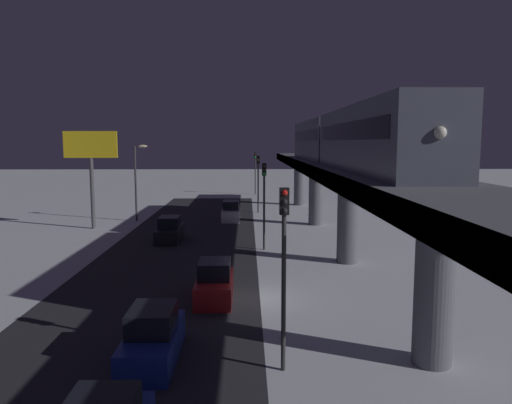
{
  "coord_description": "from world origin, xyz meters",
  "views": [
    {
      "loc": [
        0.31,
        24.26,
        7.92
      ],
      "look_at": [
        -0.48,
        -19.0,
        2.64
      ],
      "focal_mm": 34.54,
      "sensor_mm": 36.0,
      "label": 1
    }
  ],
  "objects_px": {
    "sedan_black": "(170,231)",
    "traffic_light_distant": "(255,167)",
    "sedan_red": "(215,283)",
    "commercial_billboard": "(91,154)",
    "traffic_light_far": "(258,175)",
    "traffic_light_mid": "(264,193)",
    "sedan_blue_2": "(153,339)",
    "sedan_white": "(231,212)",
    "traffic_light_near": "(284,253)",
    "subway_train": "(340,139)"
  },
  "relations": [
    {
      "from": "subway_train",
      "to": "traffic_light_far",
      "type": "relative_size",
      "value": 5.76
    },
    {
      "from": "sedan_black",
      "to": "sedan_blue_2",
      "type": "xyz_separation_m",
      "value": [
        -2.8,
        21.91,
        -0.0
      ]
    },
    {
      "from": "traffic_light_near",
      "to": "sedan_white",
      "type": "bearing_deg",
      "value": -85.05
    },
    {
      "from": "sedan_black",
      "to": "traffic_light_mid",
      "type": "distance_m",
      "value": 8.93
    },
    {
      "from": "traffic_light_near",
      "to": "commercial_billboard",
      "type": "height_order",
      "value": "commercial_billboard"
    },
    {
      "from": "sedan_red",
      "to": "traffic_light_distant",
      "type": "distance_m",
      "value": 50.41
    },
    {
      "from": "sedan_red",
      "to": "sedan_blue_2",
      "type": "xyz_separation_m",
      "value": [
        1.8,
        7.04,
        -0.0
      ]
    },
    {
      "from": "traffic_light_near",
      "to": "sedan_blue_2",
      "type": "bearing_deg",
      "value": -11.15
    },
    {
      "from": "traffic_light_near",
      "to": "commercial_billboard",
      "type": "xyz_separation_m",
      "value": [
        15.41,
        -28.67,
        2.63
      ]
    },
    {
      "from": "sedan_red",
      "to": "traffic_light_distant",
      "type": "height_order",
      "value": "traffic_light_distant"
    },
    {
      "from": "sedan_red",
      "to": "commercial_billboard",
      "type": "relative_size",
      "value": 0.49
    },
    {
      "from": "subway_train",
      "to": "traffic_light_near",
      "type": "relative_size",
      "value": 5.76
    },
    {
      "from": "sedan_red",
      "to": "traffic_light_far",
      "type": "height_order",
      "value": "traffic_light_far"
    },
    {
      "from": "traffic_light_near",
      "to": "traffic_light_mid",
      "type": "distance_m",
      "value": 19.39
    },
    {
      "from": "sedan_red",
      "to": "commercial_billboard",
      "type": "xyz_separation_m",
      "value": [
        12.51,
        -20.7,
        6.03
      ]
    },
    {
      "from": "sedan_blue_2",
      "to": "traffic_light_far",
      "type": "height_order",
      "value": "traffic_light_far"
    },
    {
      "from": "traffic_light_distant",
      "to": "sedan_red",
      "type": "bearing_deg",
      "value": 86.69
    },
    {
      "from": "sedan_black",
      "to": "traffic_light_distant",
      "type": "height_order",
      "value": "traffic_light_distant"
    },
    {
      "from": "sedan_white",
      "to": "sedan_blue_2",
      "type": "distance_m",
      "value": 32.63
    },
    {
      "from": "sedan_white",
      "to": "sedan_black",
      "type": "xyz_separation_m",
      "value": [
        4.6,
        10.67,
        0.0
      ]
    },
    {
      "from": "sedan_blue_2",
      "to": "traffic_light_far",
      "type": "relative_size",
      "value": 0.71
    },
    {
      "from": "traffic_light_distant",
      "to": "commercial_billboard",
      "type": "xyz_separation_m",
      "value": [
        15.41,
        29.51,
        2.63
      ]
    },
    {
      "from": "traffic_light_far",
      "to": "sedan_blue_2",
      "type": "bearing_deg",
      "value": 82.92
    },
    {
      "from": "sedan_white",
      "to": "traffic_light_far",
      "type": "xyz_separation_m",
      "value": [
        -2.9,
        -5.28,
        3.4
      ]
    },
    {
      "from": "sedan_blue_2",
      "to": "traffic_light_distant",
      "type": "xyz_separation_m",
      "value": [
        -4.7,
        -57.25,
        3.4
      ]
    },
    {
      "from": "sedan_red",
      "to": "sedan_white",
      "type": "bearing_deg",
      "value": 90.0
    },
    {
      "from": "traffic_light_near",
      "to": "traffic_light_distant",
      "type": "distance_m",
      "value": 58.18
    },
    {
      "from": "sedan_blue_2",
      "to": "traffic_light_near",
      "type": "xyz_separation_m",
      "value": [
        -4.7,
        0.93,
        3.4
      ]
    },
    {
      "from": "sedan_red",
      "to": "sedan_black",
      "type": "height_order",
      "value": "same"
    },
    {
      "from": "sedan_blue_2",
      "to": "commercial_billboard",
      "type": "relative_size",
      "value": 0.51
    },
    {
      "from": "sedan_red",
      "to": "traffic_light_distant",
      "type": "bearing_deg",
      "value": 86.69
    },
    {
      "from": "sedan_red",
      "to": "sedan_blue_2",
      "type": "bearing_deg",
      "value": -104.34
    },
    {
      "from": "sedan_red",
      "to": "traffic_light_mid",
      "type": "bearing_deg",
      "value": 75.76
    },
    {
      "from": "traffic_light_distant",
      "to": "traffic_light_far",
      "type": "bearing_deg",
      "value": 90.0
    },
    {
      "from": "sedan_black",
      "to": "traffic_light_far",
      "type": "height_order",
      "value": "traffic_light_far"
    },
    {
      "from": "sedan_red",
      "to": "traffic_light_mid",
      "type": "distance_m",
      "value": 12.27
    },
    {
      "from": "sedan_white",
      "to": "subway_train",
      "type": "bearing_deg",
      "value": -60.49
    },
    {
      "from": "sedan_black",
      "to": "traffic_light_mid",
      "type": "xyz_separation_m",
      "value": [
        -7.5,
        3.45,
        3.4
      ]
    },
    {
      "from": "traffic_light_near",
      "to": "traffic_light_distant",
      "type": "height_order",
      "value": "same"
    },
    {
      "from": "sedan_red",
      "to": "traffic_light_near",
      "type": "distance_m",
      "value": 9.14
    },
    {
      "from": "traffic_light_far",
      "to": "traffic_light_distant",
      "type": "height_order",
      "value": "same"
    },
    {
      "from": "sedan_white",
      "to": "traffic_light_far",
      "type": "relative_size",
      "value": 0.73
    },
    {
      "from": "traffic_light_far",
      "to": "traffic_light_near",
      "type": "bearing_deg",
      "value": 90.0
    },
    {
      "from": "sedan_black",
      "to": "traffic_light_distant",
      "type": "bearing_deg",
      "value": -101.98
    },
    {
      "from": "sedan_black",
      "to": "traffic_light_mid",
      "type": "bearing_deg",
      "value": 155.33
    },
    {
      "from": "sedan_white",
      "to": "traffic_light_far",
      "type": "distance_m",
      "value": 6.91
    },
    {
      "from": "subway_train",
      "to": "traffic_light_distant",
      "type": "height_order",
      "value": "subway_train"
    },
    {
      "from": "traffic_light_far",
      "to": "traffic_light_distant",
      "type": "relative_size",
      "value": 1.0
    },
    {
      "from": "subway_train",
      "to": "sedan_white",
      "type": "height_order",
      "value": "subway_train"
    },
    {
      "from": "sedan_red",
      "to": "sedan_black",
      "type": "relative_size",
      "value": 0.98
    }
  ]
}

